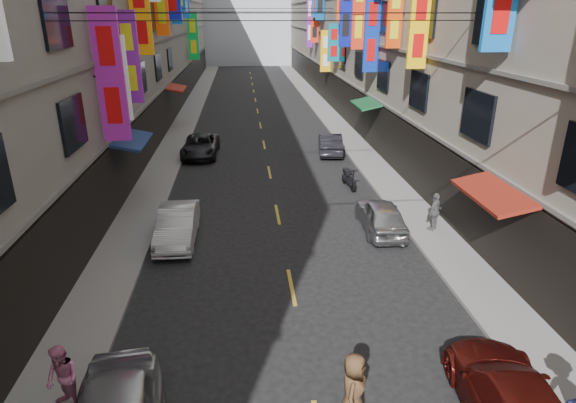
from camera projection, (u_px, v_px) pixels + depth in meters
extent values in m
cube|color=slate|center=(183.00, 126.00, 37.12)|extent=(2.00, 90.00, 0.12)
cube|color=slate|center=(336.00, 123.00, 38.19)|extent=(2.00, 90.00, 0.12)
cube|color=black|center=(169.00, 108.00, 36.51)|extent=(0.12, 85.50, 3.00)
cube|color=#66635E|center=(167.00, 85.00, 35.89)|extent=(0.16, 90.00, 0.14)
cube|color=#66635E|center=(163.00, 40.00, 34.73)|extent=(0.16, 90.00, 0.14)
cube|color=black|center=(348.00, 105.00, 37.74)|extent=(0.12, 85.50, 3.00)
cube|color=#66635E|center=(349.00, 83.00, 37.12)|extent=(0.16, 90.00, 0.14)
cube|color=#66635E|center=(351.00, 39.00, 35.96)|extent=(0.16, 90.00, 0.14)
cube|color=#85187D|center=(110.00, 76.00, 18.42)|extent=(1.04, 0.18, 5.03)
cylinder|color=black|center=(109.00, 76.00, 18.42)|extent=(1.14, 0.08, 0.08)
cube|color=silver|center=(119.00, 79.00, 20.28)|extent=(0.78, 0.18, 3.52)
cylinder|color=black|center=(118.00, 79.00, 20.28)|extent=(0.88, 0.08, 0.08)
cube|color=yellow|center=(419.00, 27.00, 21.05)|extent=(0.86, 0.18, 3.55)
cylinder|color=black|center=(420.00, 27.00, 21.06)|extent=(0.96, 0.08, 0.08)
cube|color=#6C167E|center=(130.00, 58.00, 22.05)|extent=(0.90, 0.18, 4.10)
cylinder|color=black|center=(128.00, 58.00, 22.04)|extent=(1.00, 0.08, 0.08)
cube|color=#DD410C|center=(395.00, 14.00, 24.38)|extent=(0.79, 0.18, 3.29)
cylinder|color=black|center=(396.00, 14.00, 24.39)|extent=(0.89, 0.08, 0.08)
cube|color=orange|center=(140.00, 15.00, 24.47)|extent=(1.04, 0.18, 3.94)
cylinder|color=black|center=(139.00, 15.00, 24.47)|extent=(1.14, 0.08, 0.08)
cube|color=#0E2DA8|center=(372.00, 32.00, 28.56)|extent=(0.90, 0.18, 4.59)
cylinder|color=black|center=(372.00, 32.00, 28.57)|extent=(1.00, 0.08, 0.08)
cube|color=red|center=(359.00, 9.00, 31.42)|extent=(0.87, 0.18, 5.08)
cylinder|color=black|center=(360.00, 9.00, 31.42)|extent=(0.97, 0.08, 0.08)
cube|color=#0D16A2|center=(346.00, 7.00, 35.01)|extent=(0.91, 0.18, 5.46)
cylinder|color=black|center=(347.00, 7.00, 35.01)|extent=(1.01, 0.08, 0.08)
cube|color=#0B6C88|center=(334.00, 43.00, 39.93)|extent=(0.99, 0.18, 3.03)
cylinder|color=black|center=(334.00, 43.00, 39.93)|extent=(1.09, 0.08, 0.08)
cube|color=#0E55A6|center=(176.00, 3.00, 39.24)|extent=(0.84, 0.18, 3.26)
cylinder|color=black|center=(175.00, 3.00, 39.24)|extent=(0.94, 0.08, 0.08)
cube|color=#F3AC0D|center=(326.00, 51.00, 43.90)|extent=(0.97, 0.18, 3.64)
cylinder|color=black|center=(326.00, 51.00, 43.90)|extent=(1.07, 0.08, 0.08)
cube|color=red|center=(315.00, 24.00, 50.16)|extent=(0.84, 0.18, 3.70)
cylinder|color=black|center=(315.00, 24.00, 50.17)|extent=(0.94, 0.08, 0.08)
cube|color=#0D9637|center=(193.00, 36.00, 51.55)|extent=(1.10, 0.18, 4.84)
cylinder|color=black|center=(193.00, 36.00, 51.54)|extent=(1.20, 0.08, 0.08)
cube|color=#731B97|center=(310.00, 21.00, 54.22)|extent=(0.68, 0.18, 5.76)
cylinder|color=black|center=(310.00, 21.00, 54.22)|extent=(0.78, 0.08, 0.08)
cube|color=maroon|center=(494.00, 193.00, 14.89)|extent=(1.39, 3.20, 0.41)
cube|color=navy|center=(131.00, 139.00, 21.19)|extent=(1.39, 3.20, 0.41)
cube|color=#16532B|center=(367.00, 103.00, 29.72)|extent=(1.39, 3.20, 0.41)
cube|color=maroon|center=(176.00, 88.00, 36.02)|extent=(1.39, 3.20, 0.41)
cylinder|color=black|center=(280.00, 13.00, 16.15)|extent=(14.00, 0.04, 0.04)
cylinder|color=black|center=(254.00, 8.00, 41.96)|extent=(14.00, 0.04, 0.04)
cube|color=gold|center=(292.00, 287.00, 15.43)|extent=(0.12, 2.20, 0.01)
cube|color=gold|center=(278.00, 214.00, 20.99)|extent=(0.12, 2.20, 0.01)
cube|color=gold|center=(269.00, 172.00, 26.55)|extent=(0.12, 2.20, 0.01)
cube|color=gold|center=(264.00, 145.00, 32.11)|extent=(0.12, 2.20, 0.01)
cube|color=gold|center=(260.00, 125.00, 37.67)|extent=(0.12, 2.20, 0.01)
cube|color=gold|center=(258.00, 111.00, 43.24)|extent=(0.12, 2.20, 0.01)
cube|color=gold|center=(255.00, 100.00, 48.80)|extent=(0.12, 2.20, 0.01)
cube|color=gold|center=(254.00, 91.00, 54.36)|extent=(0.12, 2.20, 0.01)
cube|color=gold|center=(252.00, 84.00, 59.92)|extent=(0.12, 2.20, 0.01)
cube|color=gold|center=(251.00, 78.00, 65.48)|extent=(0.12, 2.20, 0.01)
cube|color=gold|center=(250.00, 73.00, 71.04)|extent=(0.12, 2.20, 0.01)
cylinder|color=black|center=(353.00, 187.00, 23.56)|extent=(0.18, 0.51, 0.50)
cylinder|color=black|center=(344.00, 179.00, 24.74)|extent=(0.18, 0.51, 0.50)
cube|color=black|center=(349.00, 180.00, 24.09)|extent=(0.46, 1.33, 0.18)
cube|color=black|center=(347.00, 172.00, 24.19)|extent=(0.39, 0.59, 0.22)
cylinder|color=black|center=(353.00, 178.00, 23.48)|extent=(0.12, 0.36, 0.88)
cylinder|color=black|center=(353.00, 171.00, 23.36)|extent=(0.50, 0.12, 0.06)
imported|color=silver|center=(177.00, 225.00, 18.36)|extent=(1.39, 3.95, 1.30)
imported|color=black|center=(200.00, 146.00, 29.44)|extent=(2.23, 4.55, 1.25)
imported|color=#52110E|center=(513.00, 402.00, 9.95)|extent=(2.38, 4.80, 1.34)
imported|color=#A4A5A8|center=(381.00, 215.00, 19.22)|extent=(1.66, 3.88, 1.30)
imported|color=#25252C|center=(330.00, 144.00, 29.88)|extent=(1.83, 4.03, 1.28)
imported|color=#CF6D96|center=(63.00, 379.00, 10.26)|extent=(0.93, 0.89, 1.58)
imported|color=#5C5C5F|center=(435.00, 212.00, 18.95)|extent=(1.02, 1.00, 1.56)
imported|color=#533821|center=(353.00, 390.00, 10.01)|extent=(0.85, 1.00, 1.73)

